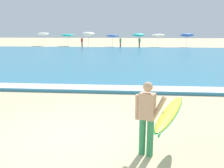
# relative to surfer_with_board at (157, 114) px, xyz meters

# --- Properties ---
(ground_plane) EXTENTS (160.00, 160.00, 0.00)m
(ground_plane) POSITION_rel_surfer_with_board_xyz_m (-2.32, 0.98, -1.03)
(ground_plane) COLOR beige
(sea) EXTENTS (120.00, 28.00, 0.14)m
(sea) POSITION_rel_surfer_with_board_xyz_m (-2.32, 19.41, -0.96)
(sea) COLOR teal
(sea) RESTS_ON ground
(surf_foam) EXTENTS (120.00, 1.07, 0.01)m
(surf_foam) POSITION_rel_surfer_with_board_xyz_m (-2.32, 6.01, -0.88)
(surf_foam) COLOR white
(surf_foam) RESTS_ON sea
(surfer_with_board) EXTENTS (1.30, 2.31, 1.73)m
(surfer_with_board) POSITION_rel_surfer_with_board_xyz_m (0.00, 0.00, 0.00)
(surfer_with_board) COLOR #338E56
(surfer_with_board) RESTS_ON ground
(beach_umbrella_0) EXTENTS (2.07, 2.08, 2.39)m
(beach_umbrella_0) POSITION_rel_surfer_with_board_xyz_m (-16.75, 37.96, 1.12)
(beach_umbrella_0) COLOR beige
(beach_umbrella_0) RESTS_ON ground
(beach_umbrella_1) EXTENTS (2.29, 2.29, 2.13)m
(beach_umbrella_1) POSITION_rel_surfer_with_board_xyz_m (-12.09, 37.40, 0.86)
(beach_umbrella_1) COLOR beige
(beach_umbrella_1) RESTS_ON ground
(beach_umbrella_2) EXTENTS (2.11, 2.13, 2.52)m
(beach_umbrella_2) POSITION_rel_surfer_with_board_xyz_m (-8.10, 35.86, 1.15)
(beach_umbrella_2) COLOR beige
(beach_umbrella_2) RESTS_ON ground
(beach_umbrella_3) EXTENTS (2.20, 2.22, 2.10)m
(beach_umbrella_3) POSITION_rel_surfer_with_board_xyz_m (-4.03, 36.42, 0.80)
(beach_umbrella_3) COLOR beige
(beach_umbrella_3) RESTS_ON ground
(beach_umbrella_4) EXTENTS (2.08, 2.11, 2.32)m
(beach_umbrella_4) POSITION_rel_surfer_with_board_xyz_m (0.34, 36.11, 0.97)
(beach_umbrella_4) COLOR beige
(beach_umbrella_4) RESTS_ON ground
(beach_umbrella_5) EXTENTS (2.21, 2.23, 2.21)m
(beach_umbrella_5) POSITION_rel_surfer_with_board_xyz_m (3.69, 36.86, 0.91)
(beach_umbrella_5) COLOR beige
(beach_umbrella_5) RESTS_ON ground
(beach_umbrella_6) EXTENTS (2.21, 2.25, 2.37)m
(beach_umbrella_6) POSITION_rel_surfer_with_board_xyz_m (8.40, 36.45, 0.94)
(beach_umbrella_6) COLOR beige
(beach_umbrella_6) RESTS_ON ground
(beachgoer_near_row_left) EXTENTS (0.32, 0.20, 1.58)m
(beachgoer_near_row_left) POSITION_rel_surfer_with_board_xyz_m (-2.65, 35.44, -0.18)
(beachgoer_near_row_left) COLOR #383842
(beachgoer_near_row_left) RESTS_ON ground
(beachgoer_near_row_mid) EXTENTS (0.32, 0.20, 1.58)m
(beachgoer_near_row_mid) POSITION_rel_surfer_with_board_xyz_m (0.54, 35.71, -0.18)
(beachgoer_near_row_mid) COLOR #383842
(beachgoer_near_row_mid) RESTS_ON ground
(beachgoer_near_row_right) EXTENTS (0.32, 0.20, 1.58)m
(beachgoer_near_row_right) POSITION_rel_surfer_with_board_xyz_m (-9.11, 35.19, -0.18)
(beachgoer_near_row_right) COLOR #383842
(beachgoer_near_row_right) RESTS_ON ground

